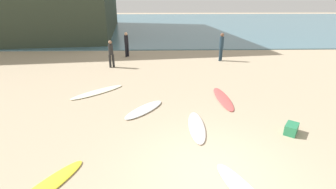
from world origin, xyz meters
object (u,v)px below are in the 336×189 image
Objects in this scene: beachgoer_near at (127,43)px; beachgoer_mid at (221,45)px; beachgoer_far at (111,53)px; surfboard_1 at (197,127)px; surfboard_5 at (223,98)px; surfboard_0 at (98,92)px; beach_cooler at (291,129)px; surfboard_2 at (144,109)px.

beachgoer_mid is (6.46, -1.36, 0.07)m from beachgoer_near.
surfboard_1 is at bearing -84.13° from beachgoer_far.
surfboard_5 is at bearing -65.59° from beachgoer_far.
surfboard_0 is 7.98m from beach_cooler.
surfboard_2 reaches higher than surfboard_5.
beachgoer_far is (-7.04, -1.45, -0.13)m from beachgoer_mid.
surfboard_2 reaches higher than surfboard_1.
beachgoer_near is at bearing 133.71° from surfboard_0.
surfboard_0 is at bearing -111.68° from beachgoer_far.
surfboard_5 is 1.48× the size of beachgoer_near.
surfboard_0 is 1.28× the size of surfboard_2.
surfboard_2 is 6.65m from beachgoer_far.
surfboard_0 is 9.01m from beachgoer_mid.
beachgoer_mid reaches higher than surfboard_2.
surfboard_5 is at bearing 118.14° from beach_cooler.
beach_cooler is (4.81, -1.82, 0.12)m from surfboard_2.
beachgoer_near is 6.60m from beachgoer_mid.
surfboard_1 is at bearing 8.52° from surfboard_0.
surfboard_5 is at bearing -125.55° from surfboard_2.
surfboard_5 is at bearing -152.59° from beachgoer_mid.
beachgoer_mid reaches higher than beachgoer_near.
beachgoer_mid is at bearing -84.22° from surfboard_2.
beach_cooler reaches higher than surfboard_1.
surfboard_0 is 1.57× the size of beachgoer_far.
beachgoer_mid is 3.42× the size of beach_cooler.
beachgoer_near reaches higher than beach_cooler.
surfboard_1 is 3.99× the size of beach_cooler.
beachgoer_far reaches higher than surfboard_1.
surfboard_1 is at bearing -123.30° from surfboard_5.
surfboard_1 reaches higher than surfboard_5.
surfboard_2 is at bearing 6.69° from surfboard_0.
surfboard_5 is 1.39× the size of beachgoer_mid.
surfboard_5 is (3.30, 1.01, -0.01)m from surfboard_2.
surfboard_5 is 7.69m from beachgoer_far.
beachgoer_mid is (2.84, 8.98, 1.00)m from surfboard_1.
surfboard_2 is 8.99m from beachgoer_mid.
surfboard_0 is 2.95m from surfboard_2.
surfboard_1 is 2.79m from surfboard_5.
beachgoer_near is (-1.78, 8.97, 0.92)m from surfboard_2.
beach_cooler is at bearing -139.95° from beachgoer_mid.
surfboard_0 is 1.40× the size of beachgoer_mid.
surfboard_0 is 1.01× the size of surfboard_5.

